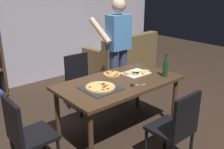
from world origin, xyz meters
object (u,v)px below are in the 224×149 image
(chair_far_side, at_px, (81,79))
(wine_bottle, at_px, (165,68))
(chair_left_end, at_px, (25,132))
(couch, at_px, (123,57))
(person_serving_pizza, at_px, (118,46))
(kitchen_scissors, at_px, (135,85))
(chair_near_camera, at_px, (177,125))
(pepperoni_pizza_on_tray, at_px, (100,87))
(second_pizza_plain, at_px, (112,74))
(dining_table, at_px, (119,86))

(chair_far_side, height_order, wine_bottle, wine_bottle)
(chair_far_side, bearing_deg, chair_left_end, -144.49)
(couch, height_order, person_serving_pizza, person_serving_pizza)
(wine_bottle, bearing_deg, couch, 59.83)
(couch, distance_m, kitchen_scissors, 2.94)
(chair_near_camera, distance_m, wine_bottle, 0.95)
(pepperoni_pizza_on_tray, distance_m, wine_bottle, 0.97)
(wine_bottle, relative_size, second_pizza_plain, 1.29)
(chair_near_camera, relative_size, pepperoni_pizza_on_tray, 2.11)
(couch, xyz_separation_m, second_pizza_plain, (-1.82, -1.74, 0.46))
(chair_near_camera, height_order, chair_far_side, same)
(dining_table, height_order, pepperoni_pizza_on_tray, pepperoni_pizza_on_tray)
(chair_left_end, relative_size, person_serving_pizza, 0.51)
(dining_table, height_order, couch, couch)
(chair_near_camera, bearing_deg, chair_far_side, 90.00)
(person_serving_pizza, height_order, second_pizza_plain, person_serving_pizza)
(chair_near_camera, height_order, person_serving_pizza, person_serving_pizza)
(person_serving_pizza, xyz_separation_m, second_pizza_plain, (-0.52, -0.46, -0.24))
(chair_left_end, xyz_separation_m, pepperoni_pizza_on_tray, (0.96, -0.04, 0.25))
(pepperoni_pizza_on_tray, relative_size, wine_bottle, 1.35)
(person_serving_pizza, relative_size, wine_bottle, 5.54)
(pepperoni_pizza_on_tray, bearing_deg, person_serving_pizza, 38.37)
(wine_bottle, bearing_deg, chair_left_end, 171.77)
(dining_table, distance_m, second_pizza_plain, 0.28)
(chair_far_side, xyz_separation_m, chair_left_end, (-1.30, -0.93, 0.00))
(couch, bearing_deg, chair_left_end, -148.22)
(person_serving_pizza, distance_m, pepperoni_pizza_on_tray, 1.23)
(chair_far_side, xyz_separation_m, kitchen_scissors, (0.05, -1.17, 0.24))
(dining_table, bearing_deg, chair_far_side, 90.00)
(pepperoni_pizza_on_tray, height_order, kitchen_scissors, pepperoni_pizza_on_tray)
(chair_far_side, bearing_deg, pepperoni_pizza_on_tray, -109.64)
(pepperoni_pizza_on_tray, xyz_separation_m, second_pizza_plain, (0.43, 0.29, -0.00))
(chair_left_end, bearing_deg, dining_table, 0.00)
(couch, bearing_deg, dining_table, -133.80)
(kitchen_scissors, bearing_deg, wine_bottle, -3.29)
(kitchen_scissors, bearing_deg, pepperoni_pizza_on_tray, 152.55)
(chair_far_side, height_order, second_pizza_plain, chair_far_side)
(chair_far_side, relative_size, chair_left_end, 1.00)
(dining_table, distance_m, person_serving_pizza, 0.98)
(dining_table, height_order, chair_far_side, chair_far_side)
(dining_table, bearing_deg, second_pizza_plain, 71.83)
(chair_far_side, relative_size, person_serving_pizza, 0.51)
(person_serving_pizza, bearing_deg, pepperoni_pizza_on_tray, -141.63)
(dining_table, xyz_separation_m, chair_far_side, (0.00, 0.93, -0.16))
(wine_bottle, distance_m, second_pizza_plain, 0.74)
(second_pizza_plain, bearing_deg, person_serving_pizza, 41.65)
(wine_bottle, bearing_deg, second_pizza_plain, 134.29)
(dining_table, height_order, person_serving_pizza, person_serving_pizza)
(wine_bottle, bearing_deg, kitchen_scissors, 176.71)
(chair_far_side, xyz_separation_m, pepperoni_pizza_on_tray, (-0.35, -0.97, 0.25))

